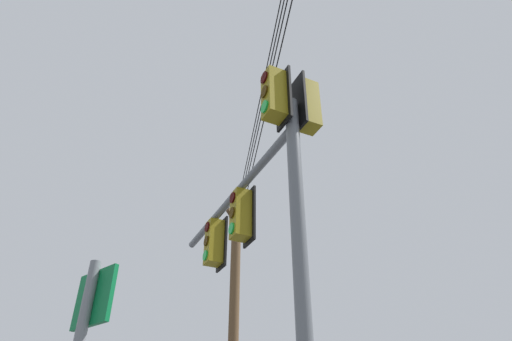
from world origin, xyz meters
The scene contains 2 objects.
signal_mast_assembly centered at (1.31, 1.37, 5.15)m, with size 4.34×3.05×7.18m.
utility_pole_wooden centered at (9.48, 3.26, 5.33)m, with size 2.21×0.38×10.45m.
Camera 1 is at (-4.73, 0.74, 1.91)m, focal length 31.31 mm.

